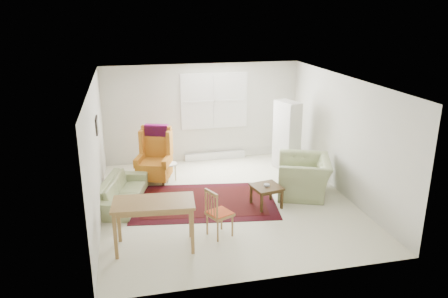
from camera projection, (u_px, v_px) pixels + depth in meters
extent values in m
cube|color=beige|center=(227.00, 202.00, 9.01)|extent=(5.00, 5.50, 0.01)
cube|color=white|center=(228.00, 81.00, 8.23)|extent=(5.00, 5.50, 0.01)
cube|color=beige|center=(203.00, 113.00, 11.17)|extent=(5.00, 0.04, 2.50)
cube|color=beige|center=(273.00, 201.00, 6.07)|extent=(5.00, 0.04, 2.50)
cube|color=beige|center=(96.00, 153.00, 8.09)|extent=(0.04, 5.50, 2.50)
cube|color=beige|center=(343.00, 136.00, 9.15)|extent=(0.04, 5.50, 2.50)
cube|color=white|center=(214.00, 101.00, 11.12)|extent=(1.72, 0.06, 1.42)
cube|color=white|center=(214.00, 101.00, 11.12)|extent=(1.60, 0.02, 1.30)
cube|color=silver|center=(215.00, 156.00, 11.52)|extent=(1.60, 0.12, 0.18)
cube|color=black|center=(97.00, 125.00, 8.43)|extent=(0.03, 0.42, 0.32)
cube|color=#A69E4C|center=(98.00, 125.00, 8.44)|extent=(0.01, 0.34, 0.24)
imported|color=gray|center=(122.00, 187.00, 8.84)|extent=(1.13, 1.90, 0.72)
imported|color=gray|center=(304.00, 173.00, 9.27)|extent=(1.43, 1.52, 0.95)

